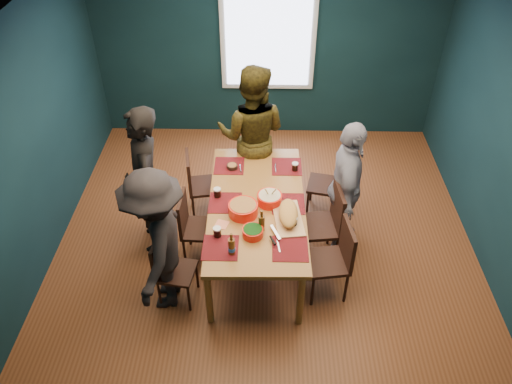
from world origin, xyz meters
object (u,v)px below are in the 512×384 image
at_px(person_back, 252,135).
at_px(person_near_left, 158,242).
at_px(chair_left_near, 169,265).
at_px(chair_right_far, 331,180).
at_px(chair_right_near, 336,255).
at_px(dining_table, 257,209).
at_px(bowl_dumpling, 270,198).
at_px(chair_left_mid, 192,223).
at_px(bowl_herbs, 253,232).
at_px(person_far_left, 146,182).
at_px(chair_right_mid, 327,219).
at_px(cutting_board, 288,215).
at_px(person_right, 346,188).
at_px(chair_left_far, 198,181).
at_px(bowl_salad, 243,209).

xyz_separation_m(person_back, person_near_left, (-0.88, -1.81, -0.09)).
bearing_deg(chair_left_near, chair_right_far, 46.93).
relative_size(chair_right_far, chair_right_near, 0.95).
relative_size(dining_table, bowl_dumpling, 7.71).
xyz_separation_m(chair_left_mid, bowl_herbs, (0.70, -0.47, 0.33)).
relative_size(chair_left_mid, person_far_left, 0.48).
bearing_deg(person_far_left, dining_table, 65.45).
relative_size(chair_right_mid, person_back, 0.53).
bearing_deg(person_near_left, person_far_left, -161.46).
relative_size(chair_right_mid, person_near_left, 0.58).
relative_size(chair_left_mid, person_near_left, 0.52).
bearing_deg(person_back, person_far_left, 48.18).
height_order(person_back, bowl_dumpling, person_back).
bearing_deg(bowl_dumpling, cutting_board, -54.09).
xyz_separation_m(chair_left_mid, chair_right_far, (1.64, 0.81, 0.00)).
bearing_deg(person_right, chair_right_far, 11.98).
height_order(bowl_herbs, cutting_board, cutting_board).
height_order(chair_left_near, chair_right_mid, chair_right_mid).
bearing_deg(person_far_left, chair_right_far, 89.87).
relative_size(chair_left_far, person_back, 0.48).
bearing_deg(bowl_herbs, chair_left_mid, 146.10).
xyz_separation_m(dining_table, bowl_herbs, (-0.03, -0.50, 0.12)).
distance_m(person_back, person_near_left, 2.02).
relative_size(chair_left_mid, chair_right_far, 1.00).
distance_m(chair_left_near, chair_right_near, 1.74).
relative_size(dining_table, chair_right_far, 2.39).
relative_size(bowl_dumpling, bowl_herbs, 1.26).
distance_m(chair_left_far, person_back, 0.89).
xyz_separation_m(chair_left_near, bowl_dumpling, (1.04, 0.66, 0.37)).
bearing_deg(chair_left_far, chair_right_near, -47.94).
bearing_deg(chair_right_far, chair_right_near, -81.44).
distance_m(dining_table, chair_right_mid, 0.80).
bearing_deg(cutting_board, bowl_salad, 162.98).
distance_m(chair_left_near, cutting_board, 1.35).
xyz_separation_m(person_near_left, bowl_dumpling, (1.10, 0.68, 0.01)).
bearing_deg(chair_left_mid, person_far_left, 158.00).
xyz_separation_m(chair_left_mid, person_far_left, (-0.50, 0.23, 0.40)).
bearing_deg(bowl_salad, person_far_left, 161.30).
distance_m(person_near_left, bowl_salad, 0.96).
bearing_deg(chair_left_far, dining_table, -54.06).
distance_m(chair_left_near, bowl_herbs, 0.95).
height_order(chair_right_near, cutting_board, cutting_board).
xyz_separation_m(chair_left_near, person_back, (0.81, 1.79, 0.45)).
relative_size(chair_left_mid, person_back, 0.47).
height_order(chair_right_far, person_right, person_right).
relative_size(dining_table, chair_left_mid, 2.40).
bearing_deg(cutting_board, chair_right_near, -34.50).
distance_m(dining_table, chair_right_near, 1.00).
bearing_deg(person_near_left, chair_right_near, 96.18).
distance_m(chair_right_near, bowl_dumpling, 0.93).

